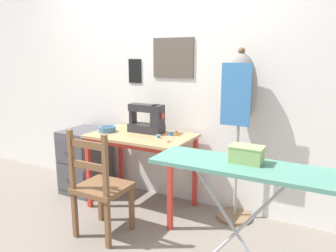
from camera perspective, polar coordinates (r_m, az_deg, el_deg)
The scene contains 14 objects.
ground_plane at distance 3.16m, azimuth -7.50°, elevation -15.71°, with size 14.00×14.00×0.00m, color gray.
wall_back at distance 3.36m, azimuth -1.36°, elevation 8.81°, with size 10.00×0.07×2.55m.
sewing_table at distance 3.14m, azimuth -4.75°, elevation -3.25°, with size 0.98×0.60×0.73m.
sewing_machine at distance 3.18m, azimuth -3.51°, elevation 1.15°, with size 0.36×0.16×0.30m.
fabric_bowl at distance 3.28m, azimuth -10.57°, elevation -0.51°, with size 0.17×0.17×0.05m.
scissors at distance 2.85m, azimuth 0.66°, elevation -2.77°, with size 0.13×0.08×0.01m.
thread_spool_near_machine at distance 2.98m, azimuth -1.68°, elevation -1.83°, with size 0.04×0.04×0.03m.
thread_spool_mid_table at distance 3.06m, azimuth 0.48°, elevation -1.31°, with size 0.04×0.04×0.04m.
thread_spool_far_edge at distance 3.07m, azimuth 1.46°, elevation -1.32°, with size 0.04×0.04×0.04m.
wooden_chair at distance 2.76m, azimuth -11.72°, elevation -10.41°, with size 0.40×0.38×0.91m.
filing_cabinet at distance 3.72m, azimuth -14.21°, elevation -5.84°, with size 0.40×0.49×0.69m.
dress_form at distance 2.87m, azimuth 12.30°, elevation 4.34°, with size 0.32×0.32×1.54m.
ironing_board at distance 1.98m, azimuth 12.26°, elevation -7.83°, with size 1.04×0.35×0.86m.
storage_box at distance 1.98m, azimuth 13.52°, elevation -4.82°, with size 0.19×0.12×0.10m.
Camera 1 is at (1.67, -2.24, 1.47)m, focal length 35.00 mm.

